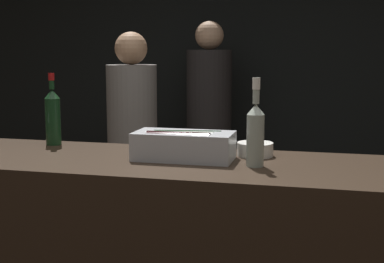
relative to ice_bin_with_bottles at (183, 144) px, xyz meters
name	(u,v)px	position (x,y,z in m)	size (l,w,h in m)	color
wall_back_chalkboard	(258,69)	(0.04, 2.24, 0.24)	(6.40, 0.06, 2.80)	black
ice_bin_with_bottles	(183,144)	(0.00, 0.00, 0.00)	(0.42, 0.20, 0.12)	#B7BABF
bowl_white	(255,149)	(0.29, 0.15, -0.03)	(0.16, 0.16, 0.06)	silver
white_wine_bottle	(255,131)	(0.31, -0.06, 0.07)	(0.07, 0.07, 0.35)	#9EA899
red_wine_bottle_burgundy	(53,115)	(-0.71, 0.20, 0.08)	(0.07, 0.07, 0.35)	#143319
person_in_hoodie	(133,144)	(-0.64, 1.12, -0.22)	(0.33, 0.33, 1.67)	black
person_blond_tee	(209,125)	(-0.26, 1.75, -0.17)	(0.34, 0.34, 1.76)	black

